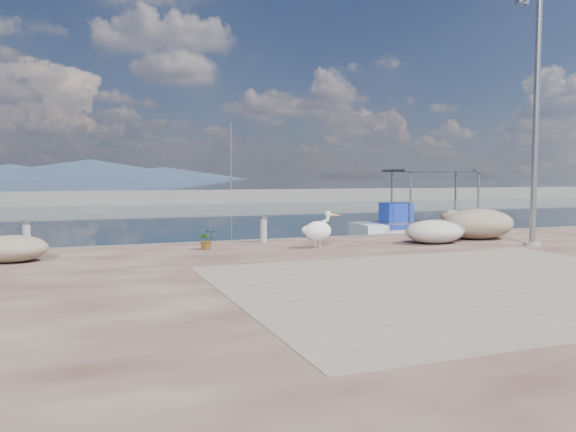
# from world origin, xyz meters

# --- Properties ---
(ground) EXTENTS (1400.00, 1400.00, 0.00)m
(ground) POSITION_xyz_m (0.00, 0.00, 0.00)
(ground) COLOR #162635
(ground) RESTS_ON ground
(quay) EXTENTS (44.00, 22.00, 0.50)m
(quay) POSITION_xyz_m (0.00, -6.00, 0.25)
(quay) COLOR #43251D
(quay) RESTS_ON ground
(quay_patch) EXTENTS (9.00, 7.00, 0.01)m
(quay_patch) POSITION_xyz_m (1.00, -3.00, 0.50)
(quay_patch) COLOR gray
(quay_patch) RESTS_ON quay
(breakwater) EXTENTS (120.00, 2.20, 7.50)m
(breakwater) POSITION_xyz_m (-0.00, 40.00, 0.60)
(breakwater) COLOR gray
(breakwater) RESTS_ON ground
(mountains) EXTENTS (370.00, 280.00, 22.00)m
(mountains) POSITION_xyz_m (4.39, 650.00, 9.51)
(mountains) COLOR #28384C
(mountains) RESTS_ON ground
(boat_right) EXTENTS (6.78, 2.84, 3.17)m
(boat_right) POSITION_xyz_m (7.53, 7.45, 0.25)
(boat_right) COLOR white
(boat_right) RESTS_ON ground
(pelican) EXTENTS (1.06, 0.62, 1.01)m
(pelican) POSITION_xyz_m (0.41, 2.55, 0.98)
(pelican) COLOR tan
(pelican) RESTS_ON quay
(lamp_post) EXTENTS (0.44, 0.96, 7.00)m
(lamp_post) POSITION_xyz_m (6.20, 0.88, 3.80)
(lamp_post) COLOR gray
(lamp_post) RESTS_ON quay
(bollard_near) EXTENTS (0.26, 0.26, 0.78)m
(bollard_near) POSITION_xyz_m (-0.56, 4.35, 0.92)
(bollard_near) COLOR gray
(bollard_near) RESTS_ON quay
(bollard_far) EXTENTS (0.26, 0.26, 0.80)m
(bollard_far) POSITION_xyz_m (-6.93, 4.51, 0.93)
(bollard_far) COLOR gray
(bollard_far) RESTS_ON quay
(potted_plant) EXTENTS (0.48, 0.42, 0.52)m
(potted_plant) POSITION_xyz_m (-2.49, 3.35, 0.76)
(potted_plant) COLOR #33722D
(potted_plant) RESTS_ON quay
(net_pile_c) EXTENTS (2.40, 1.71, 0.94)m
(net_pile_c) POSITION_xyz_m (5.96, 2.85, 0.97)
(net_pile_c) COLOR tan
(net_pile_c) RESTS_ON quay
(net_pile_b) EXTENTS (1.57, 1.22, 0.61)m
(net_pile_b) POSITION_xyz_m (-7.12, 2.70, 0.81)
(net_pile_b) COLOR tan
(net_pile_b) RESTS_ON quay
(net_pile_d) EXTENTS (1.82, 1.37, 0.68)m
(net_pile_d) POSITION_xyz_m (4.02, 2.36, 0.84)
(net_pile_d) COLOR beige
(net_pile_d) RESTS_ON quay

